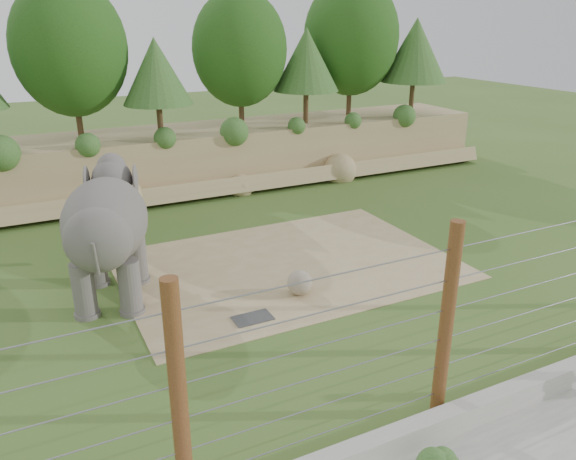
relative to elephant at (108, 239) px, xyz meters
name	(u,v)px	position (x,y,z in m)	size (l,w,h in m)	color
ground	(322,311)	(4.72, -3.19, -1.75)	(90.00, 90.00, 0.00)	#436725
back_embankment	(190,97)	(5.31, 9.48, 2.22)	(30.00, 5.52, 8.77)	tan
dirt_patch	(288,265)	(5.22, -0.19, -1.74)	(10.00, 7.00, 0.02)	tan
drain_grate	(253,318)	(2.94, -2.77, -1.71)	(1.00, 0.60, 0.03)	#262628
elephant	(108,239)	(0.00, 0.00, 0.00)	(1.85, 4.32, 3.49)	#56524D
stone_ball	(300,283)	(4.64, -2.09, -1.38)	(0.69, 0.69, 0.69)	gray
retaining_wall	(455,418)	(4.72, -8.19, -1.50)	(26.00, 0.35, 0.50)	#9D9A93
barrier_fence	(446,324)	(4.72, -7.69, 0.25)	(20.26, 0.26, 4.00)	#522715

